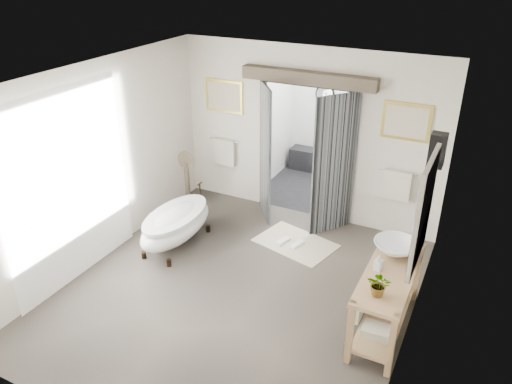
# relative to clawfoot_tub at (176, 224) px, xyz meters

# --- Properties ---
(ground_plane) EXTENTS (5.00, 5.00, 0.00)m
(ground_plane) POSITION_rel_clawfoot_tub_xyz_m (1.40, -0.63, -0.37)
(ground_plane) COLOR brown
(room_shell) EXTENTS (4.52, 5.02, 2.91)m
(room_shell) POSITION_rel_clawfoot_tub_xyz_m (1.37, -0.75, 1.48)
(room_shell) COLOR beige
(room_shell) RESTS_ON ground_plane
(shower_room) EXTENTS (2.22, 2.01, 2.51)m
(shower_room) POSITION_rel_clawfoot_tub_xyz_m (1.40, 3.37, 0.53)
(shower_room) COLOR black
(shower_room) RESTS_ON ground_plane
(back_wall_dressing) EXTENTS (3.82, 0.73, 2.52)m
(back_wall_dressing) POSITION_rel_clawfoot_tub_xyz_m (1.40, 1.69, 1.19)
(back_wall_dressing) COLOR black
(back_wall_dressing) RESTS_ON ground_plane
(clawfoot_tub) EXTENTS (0.70, 1.57, 0.77)m
(clawfoot_tub) POSITION_rel_clawfoot_tub_xyz_m (0.00, 0.00, 0.00)
(clawfoot_tub) COLOR black
(clawfoot_tub) RESTS_ON ground_plane
(vanity) EXTENTS (0.57, 1.60, 0.85)m
(vanity) POSITION_rel_clawfoot_tub_xyz_m (3.36, -0.48, 0.13)
(vanity) COLOR tan
(vanity) RESTS_ON ground_plane
(pedestal_mirror) EXTENTS (0.33, 0.21, 1.11)m
(pedestal_mirror) POSITION_rel_clawfoot_tub_xyz_m (-0.50, 1.09, 0.10)
(pedestal_mirror) COLOR #4E4437
(pedestal_mirror) RESTS_ON ground_plane
(rug) EXTENTS (1.36, 1.07, 0.01)m
(rug) POSITION_rel_clawfoot_tub_xyz_m (1.67, 0.86, -0.37)
(rug) COLOR beige
(rug) RESTS_ON ground_plane
(slippers) EXTENTS (0.41, 0.28, 0.05)m
(slippers) POSITION_rel_clawfoot_tub_xyz_m (1.61, 0.78, -0.33)
(slippers) COLOR white
(slippers) RESTS_ON rug
(basin) EXTENTS (0.63, 0.63, 0.19)m
(basin) POSITION_rel_clawfoot_tub_xyz_m (3.35, -0.10, 0.57)
(basin) COLOR white
(basin) RESTS_ON vanity
(plant) EXTENTS (0.27, 0.23, 0.28)m
(plant) POSITION_rel_clawfoot_tub_xyz_m (3.36, -0.97, 0.62)
(plant) COLOR gray
(plant) RESTS_ON vanity
(soap_bottle_a) EXTENTS (0.10, 0.10, 0.19)m
(soap_bottle_a) POSITION_rel_clawfoot_tub_xyz_m (3.23, -0.51, 0.57)
(soap_bottle_a) COLOR gray
(soap_bottle_a) RESTS_ON vanity
(soap_bottle_b) EXTENTS (0.12, 0.12, 0.16)m
(soap_bottle_b) POSITION_rel_clawfoot_tub_xyz_m (3.34, 0.15, 0.55)
(soap_bottle_b) COLOR gray
(soap_bottle_b) RESTS_ON vanity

